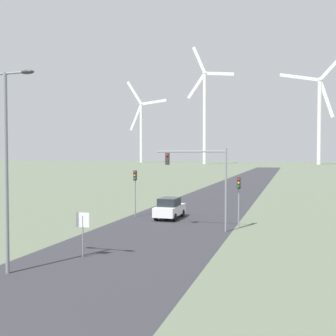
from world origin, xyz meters
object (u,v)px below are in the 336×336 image
Objects in this scene: traffic_light_mast_overhead at (201,171)px; traffic_light_post_near_left at (135,183)px; stop_sign_near at (83,226)px; wind_turbine_center at (319,112)px; car_approaching at (170,208)px; wind_turbine_left at (205,110)px; traffic_light_post_near_right at (239,191)px; streetlamp at (6,147)px; wind_turbine_far_left at (141,126)px.

traffic_light_post_near_left is at bearing 147.55° from traffic_light_mast_overhead.
stop_sign_near is 0.04× the size of wind_turbine_center.
car_approaching is 0.06× the size of wind_turbine_left.
wind_turbine_left is (-38.76, 196.17, 31.08)m from car_approaching.
wind_turbine_center is (18.80, 205.05, 26.55)m from traffic_light_post_near_right.
streetlamp is 222.96m from wind_turbine_center.
stop_sign_near is at bearing -79.72° from wind_turbine_left.
wind_turbine_far_left is (-90.63, 241.70, 24.27)m from stop_sign_near.
streetlamp is at bearing -116.11° from traffic_light_mast_overhead.
wind_turbine_left is (-42.55, 200.61, 27.60)m from traffic_light_mast_overhead.
traffic_light_mast_overhead is (6.39, 13.03, -1.58)m from streetlamp.
streetlamp is 14.60m from traffic_light_mast_overhead.
wind_turbine_left reaches higher than wind_turbine_far_left.
traffic_light_post_near_right is 207.61m from wind_turbine_center.
traffic_light_post_near_right is 251.27m from wind_turbine_far_left.
wind_turbine_left is (-38.10, 210.02, 30.27)m from stop_sign_near.
stop_sign_near is 10.75m from traffic_light_mast_overhead.
streetlamp is at bearing -98.45° from car_approaching.
wind_turbine_far_left is (-97.62, 230.38, 23.14)m from traffic_light_post_near_right.
traffic_light_mast_overhead is at bearing -67.74° from wind_turbine_far_left.
traffic_light_post_near_right is 0.64× the size of traffic_light_mast_overhead.
traffic_light_post_near_left is (-0.67, 17.52, -2.92)m from streetlamp.
car_approaching is (0.66, 13.85, -0.81)m from stop_sign_near.
streetlamp is 1.56× the size of traffic_light_mast_overhead.
wind_turbine_left is at bearing 102.78° from traffic_light_post_near_right.
streetlamp is 0.16× the size of wind_turbine_far_left.
traffic_light_post_near_left is 245.30m from wind_turbine_far_left.
wind_turbine_far_left is at bearing 109.88° from streetlamp.
streetlamp is 5.91m from stop_sign_near.
car_approaching is 0.07× the size of wind_turbine_far_left.
streetlamp is 2.43× the size of traffic_light_post_near_right.
wind_turbine_left is at bearing 99.61° from streetlamp.
car_approaching is 202.37m from wind_turbine_left.
car_approaching is at bearing -0.79° from traffic_light_post_near_left.
wind_turbine_center is (63.89, 6.35, -2.59)m from wind_turbine_left.
wind_turbine_center is at bearing 82.02° from traffic_light_post_near_left.
wind_turbine_center is at bearing 84.76° from traffic_light_post_near_right.
stop_sign_near is at bearing -121.69° from traffic_light_post_near_right.
wind_turbine_left reaches higher than streetlamp.
traffic_light_post_near_left is at bearing 179.21° from car_approaching.
wind_turbine_far_left reaches higher than car_approaching.
streetlamp is at bearing -87.81° from traffic_light_post_near_left.
wind_turbine_center is at bearing 83.20° from stop_sign_near.
traffic_light_post_near_left is 201.40m from wind_turbine_left.
traffic_light_mast_overhead is 0.09× the size of wind_turbine_left.
streetlamp is at bearing -80.39° from wind_turbine_left.
wind_turbine_left is (-35.50, 196.13, 28.94)m from traffic_light_post_near_left.
wind_turbine_far_left reaches higher than traffic_light_mast_overhead.
wind_turbine_center is at bearing 5.67° from wind_turbine_left.
wind_turbine_center is (25.79, 216.37, 27.68)m from stop_sign_near.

